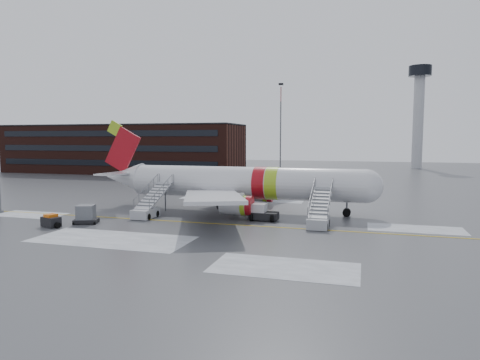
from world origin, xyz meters
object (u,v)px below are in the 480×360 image
(airliner, at_px, (237,183))
(baggage_tractor, at_px, (51,221))
(uld_container, at_px, (86,215))
(airstair_aft, at_px, (149,207))
(pushback_tug, at_px, (262,213))
(airstair_fwd, at_px, (319,216))

(airliner, relative_size, baggage_tractor, 13.41)
(uld_container, bearing_deg, airstair_aft, 49.00)
(pushback_tug, xyz_separation_m, baggage_tractor, (-19.38, -9.30, -0.24))
(airliner, distance_m, uld_container, 17.57)
(airstair_fwd, xyz_separation_m, baggage_tractor, (-25.66, -7.67, -0.52))
(baggage_tractor, bearing_deg, pushback_tug, 25.65)
(uld_container, relative_size, baggage_tractor, 1.06)
(airliner, distance_m, airstair_aft, 10.93)
(airstair_aft, bearing_deg, baggage_tractor, -131.13)
(airliner, xyz_separation_m, uld_container, (-12.90, -11.66, -2.52))
(airstair_aft, height_order, baggage_tractor, airstair_aft)
(airstair_fwd, height_order, pushback_tug, airstair_fwd)
(airstair_fwd, distance_m, pushback_tug, 6.50)
(airliner, distance_m, pushback_tug, 6.99)
(airstair_fwd, bearing_deg, pushback_tug, 165.38)
(airliner, bearing_deg, uld_container, -137.88)
(airstair_aft, distance_m, pushback_tug, 12.79)
(airstair_fwd, height_order, baggage_tractor, airstair_fwd)
(pushback_tug, height_order, baggage_tractor, pushback_tug)
(airliner, bearing_deg, baggage_tractor, -136.82)
(airliner, xyz_separation_m, airstair_fwd, (10.52, -6.54, -2.35))
(pushback_tug, bearing_deg, airstair_fwd, -14.62)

